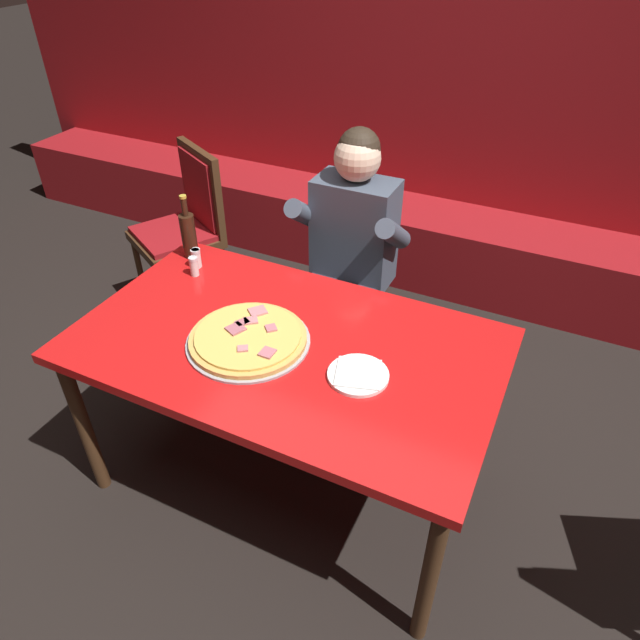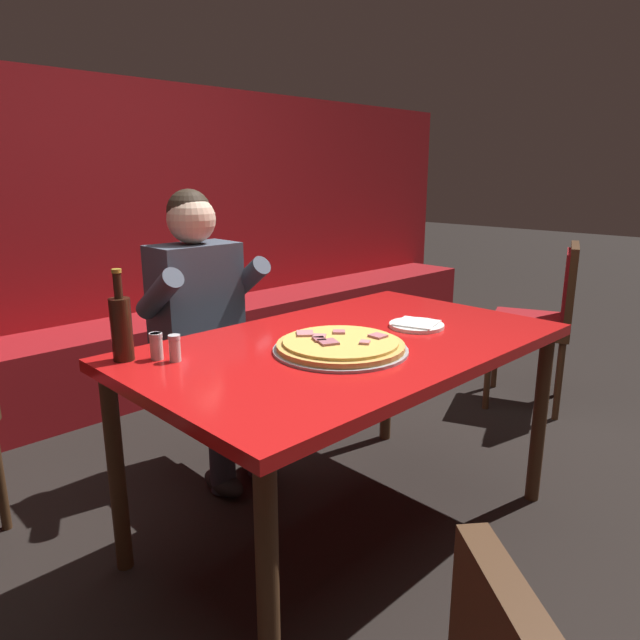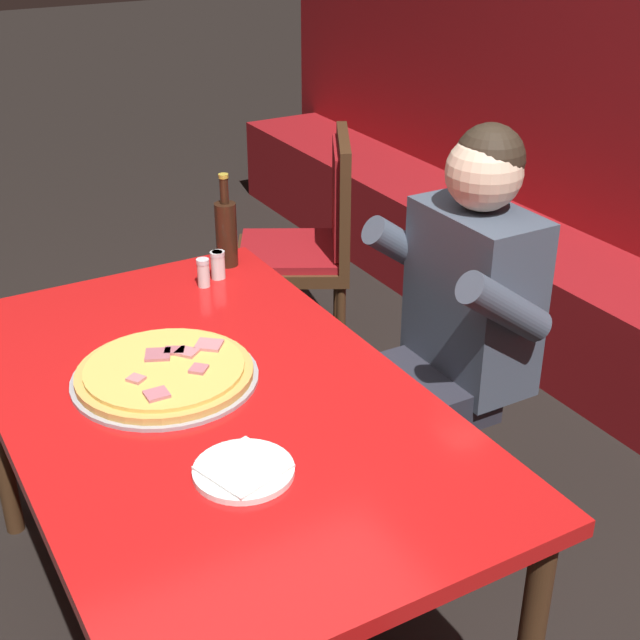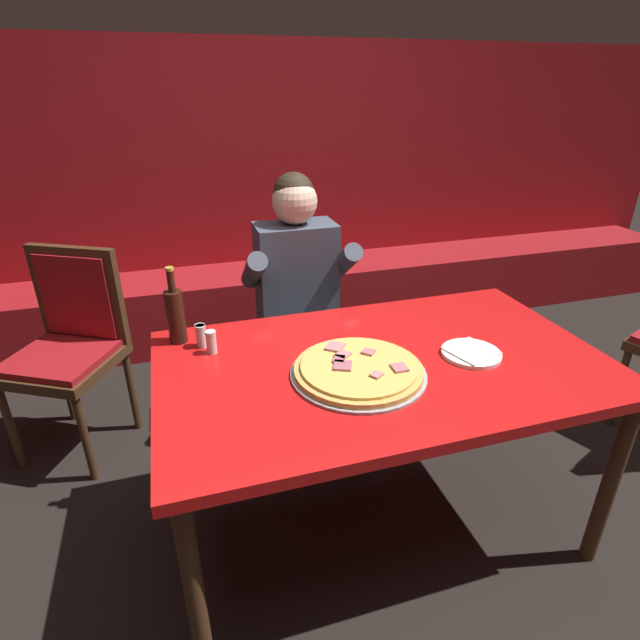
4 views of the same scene
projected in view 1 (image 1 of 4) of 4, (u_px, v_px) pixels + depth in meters
name	position (u px, v px, depth m)	size (l,w,h in m)	color
ground_plane	(292.00, 475.00, 2.54)	(24.00, 24.00, 0.00)	black
booth_wall_panel	(453.00, 119.00, 3.53)	(6.80, 0.16, 1.90)	maroon
booth_bench	(425.00, 244.00, 3.74)	(6.46, 0.48, 0.46)	maroon
main_dining_table	(286.00, 356.00, 2.12)	(1.55, 0.92, 0.76)	#422816
pizza	(248.00, 338.00, 2.06)	(0.45, 0.45, 0.05)	#9E9EA3
plate_white_paper	(358.00, 375.00, 1.92)	(0.21, 0.21, 0.02)	white
beer_bottle	(189.00, 234.00, 2.50)	(0.07, 0.07, 0.29)	black
shaker_parmesan	(197.00, 259.00, 2.47)	(0.04, 0.04, 0.09)	silver
shaker_red_pepper_flakes	(196.00, 259.00, 2.47)	(0.04, 0.04, 0.09)	silver
shaker_black_pepper	(194.00, 267.00, 2.42)	(0.04, 0.04, 0.09)	silver
diner_seated_blue_shirt	(347.00, 254.00, 2.70)	(0.53, 0.53, 1.27)	black
dining_chair_far_right	(186.00, 221.00, 3.27)	(0.60, 0.60, 0.97)	#422816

